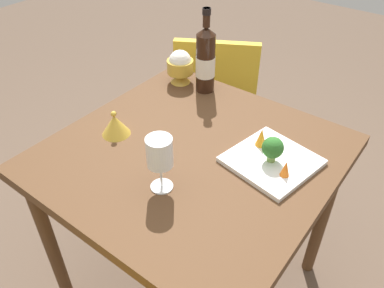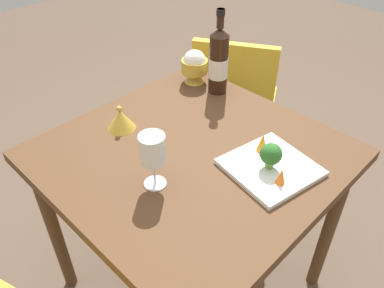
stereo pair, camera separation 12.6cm
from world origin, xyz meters
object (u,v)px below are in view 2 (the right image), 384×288
object	(u,v)px
wine_bottle	(219,61)
carrot_garnish_right	(281,176)
wine_glass	(153,150)
broccoli_floret	(271,155)
serving_plate	(270,167)
carrot_garnish_left	(262,143)
rice_bowl_lid	(121,119)
chair_by_wall	(234,97)
rice_bowl	(195,66)

from	to	relation	value
wine_bottle	carrot_garnish_right	bearing A→B (deg)	-29.94
wine_glass	broccoli_floret	size ratio (longest dim) A/B	2.09
wine_bottle	broccoli_floret	xyz separation A→B (m)	(0.44, -0.25, -0.07)
carrot_garnish_right	broccoli_floret	bearing A→B (deg)	151.11
serving_plate	carrot_garnish_left	distance (m)	0.09
wine_bottle	rice_bowl_lid	world-z (taller)	wine_bottle
chair_by_wall	wine_bottle	size ratio (longest dim) A/B	2.53
chair_by_wall	broccoli_floret	xyz separation A→B (m)	(0.59, -0.57, 0.29)
rice_bowl_lid	carrot_garnish_left	size ratio (longest dim) A/B	1.54
wine_glass	rice_bowl_lid	xyz separation A→B (m)	(-0.30, 0.10, -0.09)
wine_glass	broccoli_floret	xyz separation A→B (m)	(0.21, 0.29, -0.06)
rice_bowl_lid	carrot_garnish_left	distance (m)	0.50
rice_bowl_lid	carrot_garnish_right	bearing A→B (deg)	14.25
rice_bowl	carrot_garnish_right	distance (m)	0.68
wine_glass	rice_bowl_lid	distance (m)	0.33
rice_bowl	rice_bowl_lid	world-z (taller)	rice_bowl
serving_plate	rice_bowl	bearing A→B (deg)	157.20
carrot_garnish_left	wine_bottle	bearing A→B (deg)	151.25
broccoli_floret	carrot_garnish_left	distance (m)	0.08
rice_bowl_lid	carrot_garnish_right	xyz separation A→B (m)	(0.57, 0.15, 0.00)
chair_by_wall	rice_bowl_lid	world-z (taller)	same
serving_plate	broccoli_floret	bearing A→B (deg)	-87.45
wine_bottle	serving_plate	xyz separation A→B (m)	(0.44, -0.24, -0.13)
wine_bottle	wine_glass	distance (m)	0.59
wine_glass	carrot_garnish_right	world-z (taller)	wine_glass
carrot_garnish_right	wine_bottle	bearing A→B (deg)	150.06
wine_bottle	broccoli_floret	size ratio (longest dim) A/B	3.92
carrot_garnish_right	rice_bowl	bearing A→B (deg)	155.84
broccoli_floret	wine_glass	bearing A→B (deg)	-126.01
chair_by_wall	carrot_garnish_right	distance (m)	0.93
rice_bowl	serving_plate	distance (m)	0.61
rice_bowl	carrot_garnish_left	size ratio (longest dim) A/B	2.19
chair_by_wall	rice_bowl	bearing A→B (deg)	-114.22
chair_by_wall	carrot_garnish_left	xyz separation A→B (m)	(0.52, -0.52, 0.28)
wine_bottle	carrot_garnish_right	distance (m)	0.59
chair_by_wall	rice_bowl	distance (m)	0.44
rice_bowl_lid	carrot_garnish_left	xyz separation A→B (m)	(0.44, 0.23, 0.01)
wine_bottle	carrot_garnish_left	xyz separation A→B (m)	(0.37, -0.20, -0.09)
rice_bowl	carrot_garnish_left	distance (m)	0.53
broccoli_floret	wine_bottle	bearing A→B (deg)	149.91
rice_bowl	rice_bowl_lid	bearing A→B (deg)	-83.07
wine_glass	broccoli_floret	bearing A→B (deg)	53.99
carrot_garnish_left	serving_plate	bearing A→B (deg)	-31.61
broccoli_floret	carrot_garnish_left	bearing A→B (deg)	142.96
wine_glass	carrot_garnish_right	bearing A→B (deg)	42.55
chair_by_wall	serving_plate	world-z (taller)	chair_by_wall
chair_by_wall	wine_glass	bearing A→B (deg)	-95.40
chair_by_wall	rice_bowl	size ratio (longest dim) A/B	6.00
serving_plate	carrot_garnish_right	bearing A→B (deg)	-34.70
serving_plate	wine_glass	bearing A→B (deg)	-125.08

